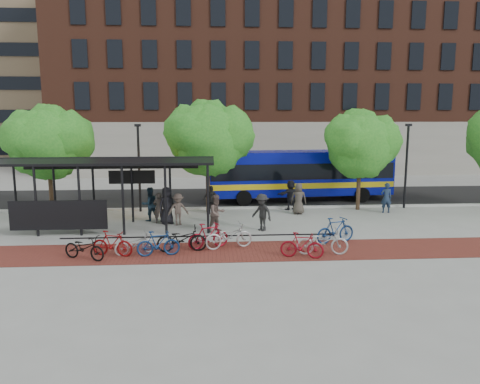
{
  "coord_description": "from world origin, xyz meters",
  "views": [
    {
      "loc": [
        -2.94,
        -23.83,
        5.63
      ],
      "look_at": [
        -1.3,
        0.57,
        1.6
      ],
      "focal_mm": 35.0,
      "sensor_mm": 36.0,
      "label": 1
    }
  ],
  "objects": [
    {
      "name": "bike_0",
      "position": [
        -7.86,
        -5.71,
        0.49
      ],
      "size": [
        1.96,
        1.36,
        0.98
      ],
      "primitive_type": "imported",
      "rotation": [
        0.0,
        0.0,
        1.14
      ],
      "color": "black",
      "rests_on": "ground"
    },
    {
      "name": "pedestrian_6",
      "position": [
        2.18,
        2.26,
        0.9
      ],
      "size": [
        0.98,
        0.75,
        1.8
      ],
      "primitive_type": "imported",
      "rotation": [
        0.0,
        0.0,
        2.92
      ],
      "color": "#433C35",
      "rests_on": "ground"
    },
    {
      "name": "lamp_post_left",
      "position": [
        -7.0,
        3.6,
        2.75
      ],
      "size": [
        0.35,
        0.2,
        5.12
      ],
      "color": "black",
      "rests_on": "ground"
    },
    {
      "name": "pedestrian_9",
      "position": [
        -0.36,
        -1.5,
        0.92
      ],
      "size": [
        1.29,
        1.34,
        1.84
      ],
      "primitive_type": "imported",
      "rotation": [
        0.0,
        0.0,
        5.43
      ],
      "color": "black",
      "rests_on": "ground"
    },
    {
      "name": "building_brick",
      "position": [
        10.0,
        26.0,
        10.0
      ],
      "size": [
        55.0,
        14.0,
        20.0
      ],
      "primitive_type": "cube",
      "color": "#5C2E20",
      "rests_on": "ground"
    },
    {
      "name": "bike_1",
      "position": [
        -6.86,
        -5.3,
        0.52
      ],
      "size": [
        1.8,
        0.93,
        1.04
      ],
      "primitive_type": "imported",
      "rotation": [
        0.0,
        0.0,
        1.3
      ],
      "color": "maroon",
      "rests_on": "ground"
    },
    {
      "name": "pedestrian_8",
      "position": [
        -2.57,
        -1.5,
        0.91
      ],
      "size": [
        1.12,
        1.07,
        1.82
      ],
      "primitive_type": "imported",
      "rotation": [
        0.0,
        0.0,
        0.59
      ],
      "color": "brown",
      "rests_on": "ground"
    },
    {
      "name": "bus",
      "position": [
        3.02,
        6.57,
        1.89
      ],
      "size": [
        12.36,
        3.64,
        3.29
      ],
      "rotation": [
        0.0,
        0.0,
        0.08
      ],
      "color": "#081095",
      "rests_on": "ground"
    },
    {
      "name": "brick_strip",
      "position": [
        -2.0,
        -5.0,
        0.0
      ],
      "size": [
        24.0,
        3.0,
        0.01
      ],
      "primitive_type": "cube",
      "color": "maroon",
      "rests_on": "ground"
    },
    {
      "name": "tree_c",
      "position": [
        6.09,
        3.35,
        4.05
      ],
      "size": [
        4.66,
        3.8,
        5.92
      ],
      "color": "#382619",
      "rests_on": "ground"
    },
    {
      "name": "pedestrian_3",
      "position": [
        -4.55,
        0.01,
        0.82
      ],
      "size": [
        1.17,
        0.82,
        1.65
      ],
      "primitive_type": "imported",
      "rotation": [
        0.0,
        0.0,
        0.21
      ],
      "color": "#51433C",
      "rests_on": "ground"
    },
    {
      "name": "bike_11",
      "position": [
        2.65,
        -3.95,
        0.58
      ],
      "size": [
        2.01,
        1.19,
        1.17
      ],
      "primitive_type": "imported",
      "rotation": [
        0.0,
        0.0,
        1.92
      ],
      "color": "navy",
      "rests_on": "ground"
    },
    {
      "name": "bike_3",
      "position": [
        -5.0,
        -5.42,
        0.52
      ],
      "size": [
        1.78,
        0.73,
        1.04
      ],
      "primitive_type": "imported",
      "rotation": [
        0.0,
        0.0,
        1.71
      ],
      "color": "navy",
      "rests_on": "ground"
    },
    {
      "name": "bike_10",
      "position": [
        1.64,
        -5.68,
        0.55
      ],
      "size": [
        2.16,
        0.9,
        1.11
      ],
      "primitive_type": "imported",
      "rotation": [
        0.0,
        0.0,
        1.49
      ],
      "color": "#B2B2B5",
      "rests_on": "ground"
    },
    {
      "name": "pedestrian_5",
      "position": [
        1.94,
        3.54,
        0.89
      ],
      "size": [
        1.73,
        1.16,
        1.79
      ],
      "primitive_type": "imported",
      "rotation": [
        0.0,
        0.0,
        3.56
      ],
      "color": "black",
      "rests_on": "ground"
    },
    {
      "name": "tree_b",
      "position": [
        -2.9,
        3.35,
        4.46
      ],
      "size": [
        5.15,
        4.2,
        6.47
      ],
      "color": "#382619",
      "rests_on": "ground"
    },
    {
      "name": "pedestrian_7",
      "position": [
        7.34,
        2.29,
        0.88
      ],
      "size": [
        0.67,
        0.47,
        1.76
      ],
      "primitive_type": "imported",
      "rotation": [
        0.0,
        0.0,
        3.07
      ],
      "color": "#1D2D45",
      "rests_on": "ground"
    },
    {
      "name": "bike_6",
      "position": [
        -2.12,
        -4.51,
        0.55
      ],
      "size": [
        2.21,
        1.3,
        1.1
      ],
      "primitive_type": "imported",
      "rotation": [
        0.0,
        0.0,
        1.86
      ],
      "color": "#B1B0B3",
      "rests_on": "ground"
    },
    {
      "name": "pedestrian_1",
      "position": [
        -5.59,
        0.48,
        0.82
      ],
      "size": [
        0.6,
        0.4,
        1.64
      ],
      "primitive_type": "imported",
      "rotation": [
        0.0,
        0.0,
        3.15
      ],
      "color": "#39322E",
      "rests_on": "ground"
    },
    {
      "name": "bike_2",
      "position": [
        -5.97,
        -5.09,
        0.45
      ],
      "size": [
        1.8,
        1.2,
        0.9
      ],
      "primitive_type": "imported",
      "rotation": [
        0.0,
        0.0,
        1.96
      ],
      "color": "#A3A2A5",
      "rests_on": "ground"
    },
    {
      "name": "pedestrian_2",
      "position": [
        -6.13,
        1.06,
        0.91
      ],
      "size": [
        1.11,
        1.05,
        1.82
      ],
      "primitive_type": "imported",
      "rotation": [
        0.0,
        0.0,
        3.68
      ],
      "color": "#1B2F40",
      "rests_on": "ground"
    },
    {
      "name": "building_tower",
      "position": [
        -16.0,
        40.0,
        15.0
      ],
      "size": [
        22.0,
        22.0,
        30.0
      ],
      "primitive_type": "cube",
      "color": "#7A664C",
      "rests_on": "ground"
    },
    {
      "name": "bike_9",
      "position": [
        0.72,
        -6.06,
        0.52
      ],
      "size": [
        1.8,
        0.95,
        1.04
      ],
      "primitive_type": "imported",
      "rotation": [
        0.0,
        0.0,
        1.29
      ],
      "color": "maroon",
      "rests_on": "ground"
    },
    {
      "name": "asphalt_street",
      "position": [
        0.0,
        8.0,
        0.01
      ],
      "size": [
        160.0,
        8.0,
        0.01
      ],
      "primitive_type": "cube",
      "color": "black",
      "rests_on": "ground"
    },
    {
      "name": "bike_rack_rail",
      "position": [
        -3.3,
        -4.1,
        0.0
      ],
      "size": [
        12.0,
        0.05,
        0.95
      ],
      "primitive_type": "cube",
      "color": "black",
      "rests_on": "ground"
    },
    {
      "name": "curb",
      "position": [
        0.0,
        4.0,
        0.06
      ],
      "size": [
        160.0,
        0.25,
        0.12
      ],
      "primitive_type": "cube",
      "color": "#B7B7B2",
      "rests_on": "ground"
    },
    {
      "name": "bus_shelter",
      "position": [
        -8.13,
        -0.48,
        3.0
      ],
      "size": [
        10.6,
        3.07,
        3.6
      ],
      "color": "black",
      "rests_on": "ground"
    },
    {
      "name": "pedestrian_0",
      "position": [
        -5.14,
        0.31,
        0.98
      ],
      "size": [
        1.14,
        1.05,
        1.95
      ],
      "primitive_type": "imported",
      "rotation": [
        0.0,
        0.0,
        0.59
      ],
      "color": "black",
      "rests_on": "ground"
    },
    {
      "name": "bike_4",
      "position": [
        -4.09,
        -4.85,
        0.54
      ],
      "size": [
        2.11,
        0.86,
        1.09
      ],
      "primitive_type": "imported",
      "rotation": [
        0.0,
        0.0,
        1.64
      ],
      "color": "black",
      "rests_on": "ground"
    },
    {
      "name": "ground",
      "position": [
        0.0,
        0.0,
        0.0
      ],
      "size": [
        160.0,
        160.0,
        0.0
      ],
      "primitive_type": "plane",
      "color": "#9E9E99",
      "rests_on": "ground"
    },
    {
      "name": "tree_a",
      "position": [
        -11.91,
        3.35,
        4.24
      ],
      "size": [
        4.9,
        4.0,
        6.18
      ],
      "color": "#382619",
      "rests_on": "ground"
    },
    {
      "name": "pedestrian_4",
      "position": [
        -2.84,
        2.62,
        0.82
      ],
      "size": [
        1.04,
        0.7,
        1.64
      ],
      "primitive_type": "imported",
      "rotation": [
        0.0,
        0.0,
        5.94
      ],
      "color": "black",
      "rests_on": "ground"
    },
    {
      "name": "bike_5",
      "position": [
        -2.99,
        -4.45,
        0.56
      ],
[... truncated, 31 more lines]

